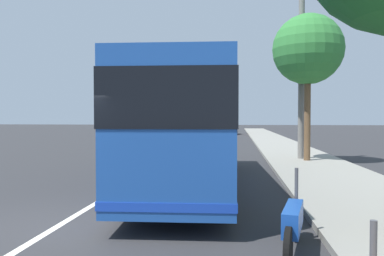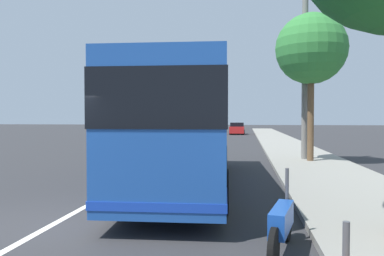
{
  "view_description": "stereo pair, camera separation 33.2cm",
  "coord_description": "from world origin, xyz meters",
  "px_view_note": "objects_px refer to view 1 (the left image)",
  "views": [
    {
      "loc": [
        -6.78,
        -3.47,
        2.12
      ],
      "look_at": [
        6.0,
        -1.91,
        1.77
      ],
      "focal_mm": 34.4,
      "sensor_mm": 36.0,
      "label": 1
    },
    {
      "loc": [
        -6.73,
        -3.8,
        2.12
      ],
      "look_at": [
        6.0,
        -1.91,
        1.77
      ],
      "focal_mm": 34.4,
      "sensor_mm": 36.0,
      "label": 2
    }
  ],
  "objects_px": {
    "coach_bus": "(189,123)",
    "motorcycle_angled": "(293,224)",
    "roadside_tree_mid_block": "(308,50)",
    "car_far_distant": "(230,129)",
    "car_behind_bus": "(193,128)",
    "utility_pole": "(301,74)"
  },
  "relations": [
    {
      "from": "coach_bus",
      "to": "motorcycle_angled",
      "type": "bearing_deg",
      "value": -160.71
    },
    {
      "from": "motorcycle_angled",
      "to": "roadside_tree_mid_block",
      "type": "height_order",
      "value": "roadside_tree_mid_block"
    },
    {
      "from": "car_far_distant",
      "to": "car_behind_bus",
      "type": "distance_m",
      "value": 5.68
    },
    {
      "from": "coach_bus",
      "to": "car_behind_bus",
      "type": "bearing_deg",
      "value": 3.26
    },
    {
      "from": "motorcycle_angled",
      "to": "utility_pole",
      "type": "height_order",
      "value": "utility_pole"
    },
    {
      "from": "motorcycle_angled",
      "to": "car_far_distant",
      "type": "distance_m",
      "value": 42.73
    },
    {
      "from": "motorcycle_angled",
      "to": "car_behind_bus",
      "type": "xyz_separation_m",
      "value": [
        45.13,
        6.88,
        0.26
      ]
    },
    {
      "from": "utility_pole",
      "to": "car_behind_bus",
      "type": "bearing_deg",
      "value": 15.71
    },
    {
      "from": "car_far_distant",
      "to": "roadside_tree_mid_block",
      "type": "xyz_separation_m",
      "value": [
        -30.77,
        -4.15,
        4.57
      ]
    },
    {
      "from": "roadside_tree_mid_block",
      "to": "car_far_distant",
      "type": "bearing_deg",
      "value": 7.69
    },
    {
      "from": "roadside_tree_mid_block",
      "to": "utility_pole",
      "type": "distance_m",
      "value": 1.29
    },
    {
      "from": "motorcycle_angled",
      "to": "utility_pole",
      "type": "bearing_deg",
      "value": 3.27
    },
    {
      "from": "car_far_distant",
      "to": "utility_pole",
      "type": "bearing_deg",
      "value": -171.84
    },
    {
      "from": "motorcycle_angled",
      "to": "roadside_tree_mid_block",
      "type": "xyz_separation_m",
      "value": [
        11.92,
        -2.4,
        4.82
      ]
    },
    {
      "from": "roadside_tree_mid_block",
      "to": "utility_pole",
      "type": "xyz_separation_m",
      "value": [
        0.78,
        0.16,
        -1.02
      ]
    },
    {
      "from": "car_behind_bus",
      "to": "car_far_distant",
      "type": "bearing_deg",
      "value": 64.19
    },
    {
      "from": "coach_bus",
      "to": "car_far_distant",
      "type": "bearing_deg",
      "value": -4.22
    },
    {
      "from": "coach_bus",
      "to": "utility_pole",
      "type": "bearing_deg",
      "value": -36.73
    },
    {
      "from": "car_far_distant",
      "to": "roadside_tree_mid_block",
      "type": "distance_m",
      "value": 31.39
    },
    {
      "from": "car_far_distant",
      "to": "utility_pole",
      "type": "relative_size",
      "value": 0.5
    },
    {
      "from": "car_far_distant",
      "to": "utility_pole",
      "type": "height_order",
      "value": "utility_pole"
    },
    {
      "from": "motorcycle_angled",
      "to": "roadside_tree_mid_block",
      "type": "distance_m",
      "value": 13.08
    }
  ]
}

